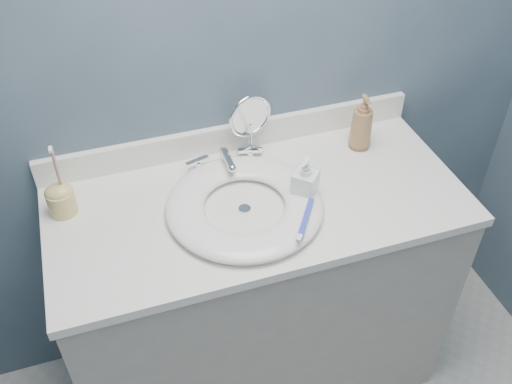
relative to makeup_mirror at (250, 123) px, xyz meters
name	(u,v)px	position (x,y,z in m)	size (l,w,h in m)	color
back_wall	(228,58)	(-0.05, 0.06, 0.20)	(2.20, 0.02, 2.40)	#405260
vanity_cabinet	(258,298)	(-0.05, -0.22, -0.57)	(1.20, 0.55, 0.85)	#A9A59A
countertop	(258,204)	(-0.05, -0.22, -0.13)	(1.22, 0.57, 0.03)	white
backsplash	(232,137)	(-0.05, 0.04, -0.07)	(1.22, 0.02, 0.09)	white
basin	(245,205)	(-0.10, -0.25, -0.10)	(0.45, 0.45, 0.04)	white
drain	(245,209)	(-0.10, -0.25, -0.11)	(0.04, 0.04, 0.01)	silver
faucet	(225,162)	(-0.10, -0.05, -0.09)	(0.25, 0.13, 0.07)	silver
makeup_mirror	(250,123)	(0.00, 0.00, 0.00)	(0.15, 0.08, 0.22)	silver
soap_bottle_amber	(362,122)	(0.35, -0.08, -0.02)	(0.07, 0.07, 0.19)	olive
soap_bottle_clear	(305,180)	(0.08, -0.26, -0.04)	(0.07, 0.07, 0.15)	white
toothbrush_holder	(61,198)	(-0.59, -0.09, -0.07)	(0.08, 0.08, 0.23)	#D4BC6A
toothbrush_lying	(305,220)	(0.03, -0.38, -0.07)	(0.11, 0.15, 0.02)	#3442BA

